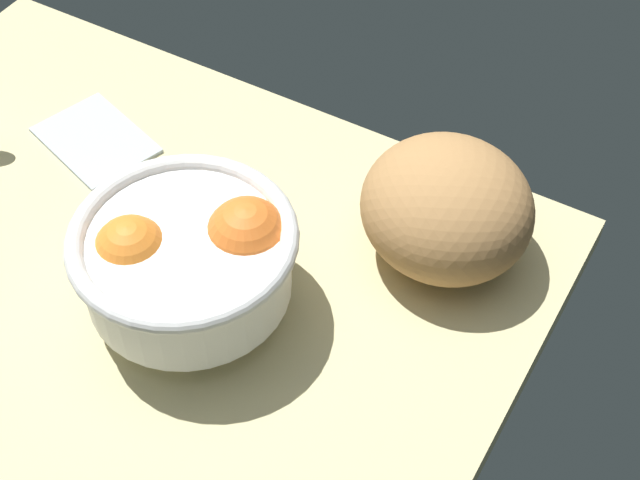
# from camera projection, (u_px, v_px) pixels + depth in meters

# --- Properties ---
(ground_plane) EXTENTS (0.73, 0.53, 0.03)m
(ground_plane) POSITION_uv_depth(u_px,v_px,m) (130.00, 270.00, 0.89)
(ground_plane) COLOR #CCBF89
(fruit_bowl) EXTENTS (0.19, 0.19, 0.11)m
(fruit_bowl) POSITION_uv_depth(u_px,v_px,m) (189.00, 259.00, 0.80)
(fruit_bowl) COLOR white
(fruit_bowl) RESTS_ON ground
(bread_loaf) EXTENTS (0.21, 0.21, 0.11)m
(bread_loaf) POSITION_uv_depth(u_px,v_px,m) (447.00, 208.00, 0.84)
(bread_loaf) COLOR #B4814D
(bread_loaf) RESTS_ON ground
(napkin_folded) EXTENTS (0.14, 0.12, 0.01)m
(napkin_folded) POSITION_uv_depth(u_px,v_px,m) (95.00, 139.00, 0.98)
(napkin_folded) COLOR silver
(napkin_folded) RESTS_ON ground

